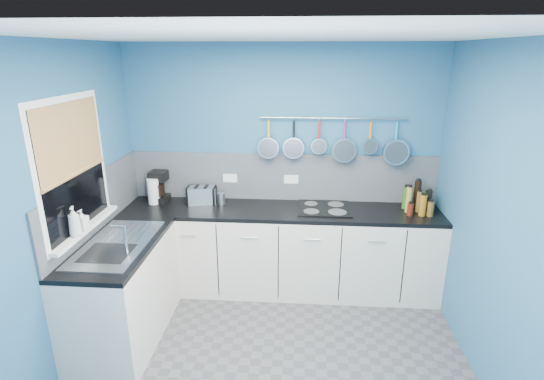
# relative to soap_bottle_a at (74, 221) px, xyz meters

# --- Properties ---
(floor) EXTENTS (3.20, 3.00, 0.02)m
(floor) POSITION_rel_soap_bottle_a_xyz_m (1.53, -0.12, -1.18)
(floor) COLOR #47474C
(floor) RESTS_ON ground
(ceiling) EXTENTS (3.20, 3.00, 0.02)m
(ceiling) POSITION_rel_soap_bottle_a_xyz_m (1.53, -0.12, 1.34)
(ceiling) COLOR white
(ceiling) RESTS_ON ground
(wall_back) EXTENTS (3.20, 0.02, 2.50)m
(wall_back) POSITION_rel_soap_bottle_a_xyz_m (1.53, 1.39, 0.08)
(wall_back) COLOR #265A81
(wall_back) RESTS_ON ground
(wall_left) EXTENTS (0.02, 3.00, 2.50)m
(wall_left) POSITION_rel_soap_bottle_a_xyz_m (-0.08, -0.12, 0.08)
(wall_left) COLOR #265A81
(wall_left) RESTS_ON ground
(wall_right) EXTENTS (0.02, 3.00, 2.50)m
(wall_right) POSITION_rel_soap_bottle_a_xyz_m (3.14, -0.12, 0.08)
(wall_right) COLOR #265A81
(wall_right) RESTS_ON ground
(backsplash_back) EXTENTS (3.20, 0.02, 0.50)m
(backsplash_back) POSITION_rel_soap_bottle_a_xyz_m (1.53, 1.37, -0.02)
(backsplash_back) COLOR gray
(backsplash_back) RESTS_ON wall_back
(backsplash_left) EXTENTS (0.02, 1.80, 0.50)m
(backsplash_left) POSITION_rel_soap_bottle_a_xyz_m (-0.06, 0.48, -0.02)
(backsplash_left) COLOR gray
(backsplash_left) RESTS_ON wall_left
(cabinet_run_back) EXTENTS (3.20, 0.60, 0.86)m
(cabinet_run_back) POSITION_rel_soap_bottle_a_xyz_m (1.53, 1.08, -0.74)
(cabinet_run_back) COLOR beige
(cabinet_run_back) RESTS_ON ground
(worktop_back) EXTENTS (3.20, 0.60, 0.04)m
(worktop_back) POSITION_rel_soap_bottle_a_xyz_m (1.53, 1.08, -0.29)
(worktop_back) COLOR black
(worktop_back) RESTS_ON cabinet_run_back
(cabinet_run_left) EXTENTS (0.60, 1.20, 0.86)m
(cabinet_run_left) POSITION_rel_soap_bottle_a_xyz_m (0.23, 0.18, -0.74)
(cabinet_run_left) COLOR beige
(cabinet_run_left) RESTS_ON ground
(worktop_left) EXTENTS (0.60, 1.20, 0.04)m
(worktop_left) POSITION_rel_soap_bottle_a_xyz_m (0.23, 0.18, -0.29)
(worktop_left) COLOR black
(worktop_left) RESTS_ON cabinet_run_left
(window_frame) EXTENTS (0.01, 1.00, 1.10)m
(window_frame) POSITION_rel_soap_bottle_a_xyz_m (-0.05, 0.18, 0.38)
(window_frame) COLOR white
(window_frame) RESTS_ON wall_left
(window_glass) EXTENTS (0.01, 0.90, 1.00)m
(window_glass) POSITION_rel_soap_bottle_a_xyz_m (-0.04, 0.18, 0.38)
(window_glass) COLOR black
(window_glass) RESTS_ON wall_left
(bamboo_blind) EXTENTS (0.01, 0.90, 0.55)m
(bamboo_blind) POSITION_rel_soap_bottle_a_xyz_m (-0.03, 0.18, 0.61)
(bamboo_blind) COLOR tan
(bamboo_blind) RESTS_ON wall_left
(window_sill) EXTENTS (0.10, 0.98, 0.03)m
(window_sill) POSITION_rel_soap_bottle_a_xyz_m (-0.02, 0.18, -0.13)
(window_sill) COLOR white
(window_sill) RESTS_ON wall_left
(sink_unit) EXTENTS (0.50, 0.95, 0.01)m
(sink_unit) POSITION_rel_soap_bottle_a_xyz_m (0.23, 0.18, -0.27)
(sink_unit) COLOR silver
(sink_unit) RESTS_ON worktop_left
(mixer_tap) EXTENTS (0.12, 0.08, 0.26)m
(mixer_tap) POSITION_rel_soap_bottle_a_xyz_m (0.39, -0.00, -0.14)
(mixer_tap) COLOR silver
(mixer_tap) RESTS_ON worktop_left
(socket_left) EXTENTS (0.15, 0.01, 0.09)m
(socket_left) POSITION_rel_soap_bottle_a_xyz_m (0.98, 1.35, -0.04)
(socket_left) COLOR white
(socket_left) RESTS_ON backsplash_back
(socket_right) EXTENTS (0.15, 0.01, 0.09)m
(socket_right) POSITION_rel_soap_bottle_a_xyz_m (1.63, 1.35, -0.04)
(socket_right) COLOR white
(socket_right) RESTS_ON backsplash_back
(pot_rail) EXTENTS (1.45, 0.02, 0.02)m
(pot_rail) POSITION_rel_soap_bottle_a_xyz_m (2.03, 1.33, 0.61)
(pot_rail) COLOR silver
(pot_rail) RESTS_ON wall_back
(soap_bottle_a) EXTENTS (0.11, 0.11, 0.24)m
(soap_bottle_a) POSITION_rel_soap_bottle_a_xyz_m (0.00, 0.00, 0.00)
(soap_bottle_a) COLOR white
(soap_bottle_a) RESTS_ON window_sill
(soap_bottle_b) EXTENTS (0.09, 0.09, 0.17)m
(soap_bottle_b) POSITION_rel_soap_bottle_a_xyz_m (0.00, 0.11, -0.03)
(soap_bottle_b) COLOR white
(soap_bottle_b) RESTS_ON window_sill
(paper_towel) EXTENTS (0.15, 0.15, 0.27)m
(paper_towel) POSITION_rel_soap_bottle_a_xyz_m (0.21, 1.15, -0.14)
(paper_towel) COLOR white
(paper_towel) RESTS_ON worktop_back
(coffee_maker) EXTENTS (0.19, 0.21, 0.32)m
(coffee_maker) POSITION_rel_soap_bottle_a_xyz_m (0.24, 1.21, -0.11)
(coffee_maker) COLOR black
(coffee_maker) RESTS_ON worktop_back
(toaster) EXTENTS (0.31, 0.22, 0.18)m
(toaster) POSITION_rel_soap_bottle_a_xyz_m (0.71, 1.19, -0.18)
(toaster) COLOR silver
(toaster) RESTS_ON worktop_back
(canister) EXTENTS (0.09, 0.09, 0.12)m
(canister) POSITION_rel_soap_bottle_a_xyz_m (0.91, 1.18, -0.21)
(canister) COLOR silver
(canister) RESTS_ON worktop_back
(hob) EXTENTS (0.53, 0.46, 0.01)m
(hob) POSITION_rel_soap_bottle_a_xyz_m (1.97, 1.11, -0.26)
(hob) COLOR black
(hob) RESTS_ON worktop_back
(pan_0) EXTENTS (0.22, 0.09, 0.41)m
(pan_0) POSITION_rel_soap_bottle_a_xyz_m (1.40, 1.32, 0.41)
(pan_0) COLOR silver
(pan_0) RESTS_ON pot_rail
(pan_1) EXTENTS (0.22, 0.07, 0.41)m
(pan_1) POSITION_rel_soap_bottle_a_xyz_m (1.65, 1.32, 0.41)
(pan_1) COLOR silver
(pan_1) RESTS_ON pot_rail
(pan_2) EXTENTS (0.16, 0.10, 0.35)m
(pan_2) POSITION_rel_soap_bottle_a_xyz_m (1.90, 1.32, 0.44)
(pan_2) COLOR silver
(pan_2) RESTS_ON pot_rail
(pan_3) EXTENTS (0.25, 0.07, 0.44)m
(pan_3) POSITION_rel_soap_bottle_a_xyz_m (2.16, 1.32, 0.39)
(pan_3) COLOR silver
(pan_3) RESTS_ON pot_rail
(pan_4) EXTENTS (0.15, 0.08, 0.34)m
(pan_4) POSITION_rel_soap_bottle_a_xyz_m (2.41, 1.32, 0.44)
(pan_4) COLOR silver
(pan_4) RESTS_ON pot_rail
(pan_5) EXTENTS (0.26, 0.10, 0.45)m
(pan_5) POSITION_rel_soap_bottle_a_xyz_m (2.67, 1.32, 0.39)
(pan_5) COLOR silver
(pan_5) RESTS_ON pot_rail
(condiment_0) EXTENTS (0.07, 0.07, 0.18)m
(condiment_0) POSITION_rel_soap_bottle_a_xyz_m (3.00, 1.18, -0.18)
(condiment_0) COLOR #3F721E
(condiment_0) RESTS_ON worktop_back
(condiment_1) EXTENTS (0.07, 0.07, 0.29)m
(condiment_1) POSITION_rel_soap_bottle_a_xyz_m (2.90, 1.20, -0.12)
(condiment_1) COLOR black
(condiment_1) RESTS_ON worktop_back
(condiment_2) EXTENTS (0.07, 0.07, 0.23)m
(condiment_2) POSITION_rel_soap_bottle_a_xyz_m (2.79, 1.19, -0.16)
(condiment_2) COLOR #265919
(condiment_2) RESTS_ON worktop_back
(condiment_3) EXTENTS (0.05, 0.05, 0.22)m
(condiment_3) POSITION_rel_soap_bottle_a_xyz_m (2.99, 1.10, -0.16)
(condiment_3) COLOR black
(condiment_3) RESTS_ON worktop_back
(condiment_4) EXTENTS (0.05, 0.05, 0.21)m
(condiment_4) POSITION_rel_soap_bottle_a_xyz_m (2.89, 1.10, -0.16)
(condiment_4) COLOR brown
(condiment_4) RESTS_ON worktop_back
(condiment_5) EXTENTS (0.06, 0.06, 0.26)m
(condiment_5) POSITION_rel_soap_bottle_a_xyz_m (2.79, 1.09, -0.14)
(condiment_5) COLOR olive
(condiment_5) RESTS_ON worktop_back
(condiment_6) EXTENTS (0.06, 0.06, 0.15)m
(condiment_6) POSITION_rel_soap_bottle_a_xyz_m (2.98, 1.00, -0.20)
(condiment_6) COLOR brown
(condiment_6) RESTS_ON worktop_back
(condiment_7) EXTENTS (0.07, 0.07, 0.21)m
(condiment_7) POSITION_rel_soap_bottle_a_xyz_m (2.91, 1.01, -0.17)
(condiment_7) COLOR #8C5914
(condiment_7) RESTS_ON worktop_back
(condiment_8) EXTENTS (0.06, 0.06, 0.12)m
(condiment_8) POSITION_rel_soap_bottle_a_xyz_m (2.79, 1.00, -0.21)
(condiment_8) COLOR #4C190C
(condiment_8) RESTS_ON worktop_back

